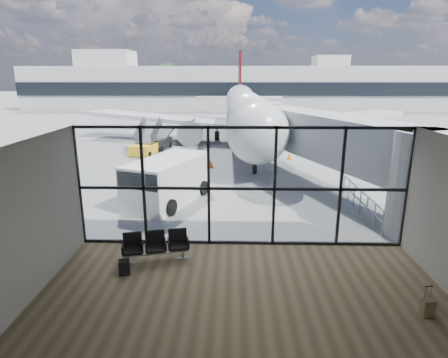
{
  "coord_description": "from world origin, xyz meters",
  "views": [
    {
      "loc": [
        -0.3,
        -13.11,
        6.16
      ],
      "look_at": [
        -0.72,
        3.0,
        1.74
      ],
      "focal_mm": 30.0,
      "sensor_mm": 36.0,
      "label": 1
    }
  ],
  "objects_px": {
    "mobile_stairs": "(145,147)",
    "backpack": "(124,268)",
    "belt_loader": "(160,143)",
    "suitcase": "(428,308)",
    "seating_row": "(156,244)",
    "airliner": "(245,110)",
    "service_van": "(166,181)"
  },
  "relations": [
    {
      "from": "belt_loader",
      "to": "service_van",
      "type": "bearing_deg",
      "value": -63.94
    },
    {
      "from": "seating_row",
      "to": "mobile_stairs",
      "type": "bearing_deg",
      "value": 90.63
    },
    {
      "from": "backpack",
      "to": "service_van",
      "type": "height_order",
      "value": "service_van"
    },
    {
      "from": "suitcase",
      "to": "airliner",
      "type": "height_order",
      "value": "airliner"
    },
    {
      "from": "seating_row",
      "to": "suitcase",
      "type": "xyz_separation_m",
      "value": [
        7.83,
        -3.08,
        -0.29
      ]
    },
    {
      "from": "suitcase",
      "to": "mobile_stairs",
      "type": "relative_size",
      "value": 0.24
    },
    {
      "from": "seating_row",
      "to": "airliner",
      "type": "relative_size",
      "value": 0.06
    },
    {
      "from": "suitcase",
      "to": "service_van",
      "type": "distance_m",
      "value": 12.53
    },
    {
      "from": "service_van",
      "to": "mobile_stairs",
      "type": "xyz_separation_m",
      "value": [
        -3.91,
        12.21,
        -0.58
      ]
    },
    {
      "from": "airliner",
      "to": "service_van",
      "type": "relative_size",
      "value": 6.64
    },
    {
      "from": "service_van",
      "to": "belt_loader",
      "type": "xyz_separation_m",
      "value": [
        -3.16,
        14.44,
        -0.59
      ]
    },
    {
      "from": "service_van",
      "to": "mobile_stairs",
      "type": "relative_size",
      "value": 1.56
    },
    {
      "from": "airliner",
      "to": "suitcase",
      "type": "bearing_deg",
      "value": -83.22
    },
    {
      "from": "belt_loader",
      "to": "backpack",
      "type": "bearing_deg",
      "value": -68.32
    },
    {
      "from": "belt_loader",
      "to": "seating_row",
      "type": "bearing_deg",
      "value": -65.72
    },
    {
      "from": "suitcase",
      "to": "belt_loader",
      "type": "distance_m",
      "value": 26.33
    },
    {
      "from": "airliner",
      "to": "belt_loader",
      "type": "relative_size",
      "value": 9.74
    },
    {
      "from": "seating_row",
      "to": "backpack",
      "type": "relative_size",
      "value": 4.4
    },
    {
      "from": "seating_row",
      "to": "mobile_stairs",
      "type": "height_order",
      "value": "mobile_stairs"
    },
    {
      "from": "suitcase",
      "to": "belt_loader",
      "type": "bearing_deg",
      "value": 108.22
    },
    {
      "from": "airliner",
      "to": "service_van",
      "type": "xyz_separation_m",
      "value": [
        -4.45,
        -20.11,
        -1.77
      ]
    },
    {
      "from": "mobile_stairs",
      "to": "suitcase",
      "type": "bearing_deg",
      "value": -49.07
    },
    {
      "from": "service_van",
      "to": "mobile_stairs",
      "type": "distance_m",
      "value": 12.84
    },
    {
      "from": "service_van",
      "to": "backpack",
      "type": "bearing_deg",
      "value": -69.44
    },
    {
      "from": "seating_row",
      "to": "backpack",
      "type": "bearing_deg",
      "value": -139.01
    },
    {
      "from": "airliner",
      "to": "seating_row",
      "type": "bearing_deg",
      "value": -99.31
    },
    {
      "from": "airliner",
      "to": "backpack",
      "type": "bearing_deg",
      "value": -100.61
    },
    {
      "from": "service_van",
      "to": "belt_loader",
      "type": "height_order",
      "value": "service_van"
    },
    {
      "from": "service_van",
      "to": "mobile_stairs",
      "type": "bearing_deg",
      "value": 129.35
    },
    {
      "from": "service_van",
      "to": "belt_loader",
      "type": "distance_m",
      "value": 14.79
    },
    {
      "from": "service_van",
      "to": "seating_row",
      "type": "bearing_deg",
      "value": -62.15
    },
    {
      "from": "mobile_stairs",
      "to": "backpack",
      "type": "bearing_deg",
      "value": -68.17
    }
  ]
}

